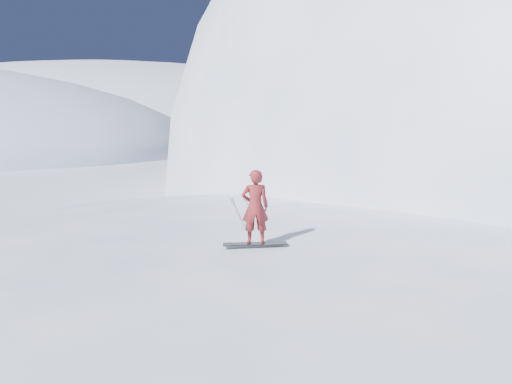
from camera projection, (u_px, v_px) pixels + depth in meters
ground at (295, 343)px, 11.99m from camera, size 400.00×400.00×0.00m
near_ridge at (323, 298)px, 14.94m from camera, size 36.00×28.00×4.80m
peak_shoulder at (435, 202)px, 31.56m from camera, size 28.00×24.00×18.00m
far_ridge_c at (105, 138)px, 121.46m from camera, size 140.00×90.00×36.00m
wind_bumps at (271, 309)px, 14.10m from camera, size 16.00×14.40×1.00m
snowboard at (255, 244)px, 11.78m from camera, size 1.54×0.45×0.03m
snowboarder at (255, 207)px, 11.64m from camera, size 0.68×0.49×1.76m
board_tracks at (242, 208)px, 16.34m from camera, size 1.43×5.94×0.04m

